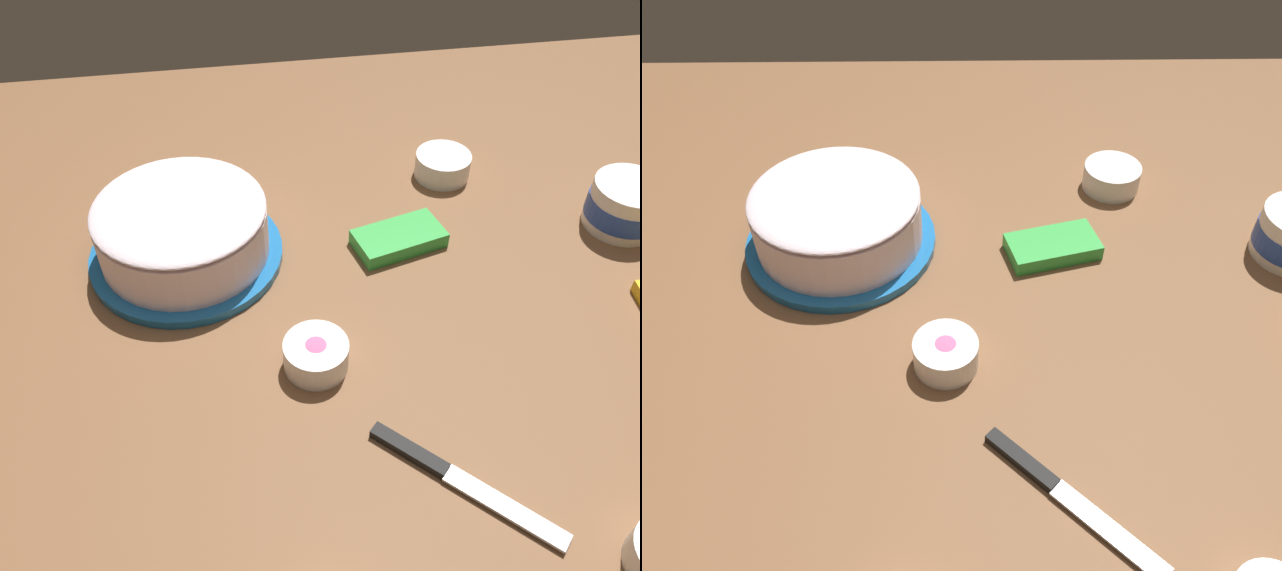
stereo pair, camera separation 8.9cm
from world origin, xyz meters
TOP-DOWN VIEW (x-y plane):
  - ground_plane at (0.00, 0.00)m, footprint 1.54×1.54m
  - frosted_cake at (0.28, -0.19)m, footprint 0.28×0.28m
  - frosting_tub at (-0.39, -0.16)m, footprint 0.11×0.11m
  - spreading_knife at (-0.00, 0.21)m, footprint 0.18×0.18m
  - sprinkle_bowl_blue at (-0.15, -0.33)m, footprint 0.09×0.09m
  - sprinkle_bowl_pink at (0.12, 0.04)m, footprint 0.08×0.08m
  - candy_box_upper at (-0.04, -0.17)m, footprint 0.15×0.10m

SIDE VIEW (x-z plane):
  - ground_plane at x=0.00m, z-range 0.00..0.00m
  - spreading_knife at x=0.00m, z-range 0.00..0.01m
  - candy_box_upper at x=-0.04m, z-range 0.00..0.02m
  - sprinkle_bowl_blue at x=-0.15m, z-range 0.00..0.04m
  - sprinkle_bowl_pink at x=0.12m, z-range 0.00..0.04m
  - frosting_tub at x=-0.39m, z-range 0.00..0.08m
  - frosted_cake at x=0.28m, z-range 0.00..0.10m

